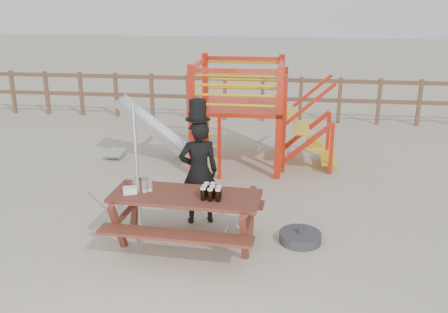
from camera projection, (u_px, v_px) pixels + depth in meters
ground at (199, 249)px, 6.86m from camera, size 60.00×60.00×0.00m
back_fence at (244, 93)px, 13.19m from camera, size 15.09×0.09×1.20m
playground_fort at (235, 111)px, 9.86m from camera, size 4.71×1.84×2.10m
picnic_table at (186, 214)px, 6.78m from camera, size 2.09×1.51×0.78m
man_with_hat at (199, 169)px, 7.39m from camera, size 0.68×0.55×1.90m
metal_pole at (137, 176)px, 6.67m from camera, size 0.04×0.04×2.02m
parasol_base at (300, 237)px, 7.03m from camera, size 0.59×0.59×0.25m
paper_bag at (130, 190)px, 6.71m from camera, size 0.22×0.19×0.08m
stout_pints at (211, 192)px, 6.54m from camera, size 0.27×0.28×0.17m
empty_glasses at (143, 186)px, 6.78m from camera, size 0.28×0.14×0.15m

